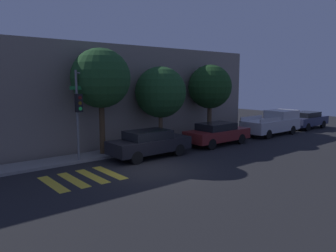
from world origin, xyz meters
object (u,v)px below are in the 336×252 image
object	(u,v)px
sedan_far_end	(306,120)
sedan_middle	(217,133)
tree_midblock	(161,92)
tree_far_end	(210,87)
traffic_light_pole	(87,99)
sedan_near_corner	(149,143)
pickup_truck	(273,123)
tree_near_corner	(101,79)

from	to	relation	value
sedan_far_end	sedan_middle	bearing A→B (deg)	180.00
tree_midblock	tree_far_end	size ratio (longest dim) A/B	0.96
traffic_light_pole	sedan_near_corner	size ratio (longest dim) A/B	1.02
pickup_truck	tree_near_corner	size ratio (longest dim) A/B	0.89
traffic_light_pole	tree_far_end	xyz separation A→B (m)	(9.67, 0.64, 0.47)
tree_midblock	sedan_far_end	bearing A→B (deg)	-7.43
tree_near_corner	tree_far_end	distance (m)	8.54
tree_near_corner	traffic_light_pole	bearing A→B (deg)	-151.07
sedan_near_corner	sedan_far_end	distance (m)	16.89
traffic_light_pole	tree_near_corner	bearing A→B (deg)	28.93
traffic_light_pole	pickup_truck	xyz separation A→B (m)	(14.76, -1.27, -2.31)
tree_midblock	traffic_light_pole	bearing A→B (deg)	-173.06
sedan_middle	sedan_far_end	size ratio (longest dim) A/B	1.04
sedan_middle	tree_near_corner	bearing A→B (deg)	165.26
sedan_middle	pickup_truck	size ratio (longest dim) A/B	0.88
sedan_near_corner	tree_far_end	world-z (taller)	tree_far_end
sedan_near_corner	sedan_far_end	size ratio (longest dim) A/B	1.04
sedan_far_end	tree_midblock	world-z (taller)	tree_midblock
sedan_near_corner	sedan_middle	size ratio (longest dim) A/B	1.00
tree_near_corner	tree_midblock	size ratio (longest dim) A/B	1.17
sedan_near_corner	sedan_middle	bearing A→B (deg)	0.00
sedan_near_corner	tree_far_end	xyz separation A→B (m)	(6.71, 1.91, 2.91)
pickup_truck	tree_midblock	distance (m)	10.02
tree_near_corner	pickup_truck	bearing A→B (deg)	-7.97
sedan_middle	pickup_truck	xyz separation A→B (m)	(6.36, 0.00, 0.15)
sedan_middle	pickup_truck	world-z (taller)	pickup_truck
pickup_truck	tree_near_corner	bearing A→B (deg)	172.03
tree_near_corner	tree_far_end	bearing A→B (deg)	-0.00
traffic_light_pole	tree_midblock	distance (m)	5.29
sedan_middle	tree_midblock	xyz separation A→B (m)	(-3.15, 1.91, 2.65)
sedan_near_corner	pickup_truck	size ratio (longest dim) A/B	0.88
pickup_truck	sedan_far_end	xyz separation A→B (m)	(5.09, -0.00, -0.14)
traffic_light_pole	pickup_truck	world-z (taller)	traffic_light_pole
sedan_near_corner	traffic_light_pole	bearing A→B (deg)	156.84
sedan_far_end	tree_near_corner	bearing A→B (deg)	174.18
sedan_far_end	tree_midblock	size ratio (longest dim) A/B	0.88
sedan_middle	tree_near_corner	world-z (taller)	tree_near_corner
traffic_light_pole	tree_midblock	world-z (taller)	tree_midblock
tree_near_corner	tree_midblock	world-z (taller)	tree_near_corner
tree_near_corner	sedan_middle	bearing A→B (deg)	-14.74
sedan_middle	tree_midblock	bearing A→B (deg)	148.85
sedan_near_corner	tree_midblock	bearing A→B (deg)	39.83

